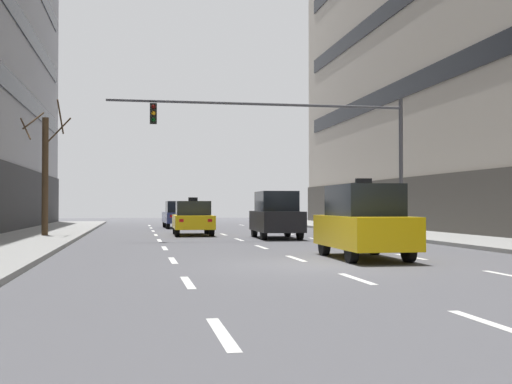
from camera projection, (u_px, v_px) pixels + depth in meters
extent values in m
plane|color=#515156|center=(316.00, 265.00, 15.94)|extent=(120.00, 120.00, 0.00)
cube|color=silver|center=(222.00, 333.00, 7.46)|extent=(0.16, 2.00, 0.01)
cube|color=silver|center=(188.00, 282.00, 12.37)|extent=(0.16, 2.00, 0.01)
cube|color=silver|center=(173.00, 260.00, 17.29)|extent=(0.16, 2.00, 0.01)
cube|color=silver|center=(165.00, 248.00, 22.20)|extent=(0.16, 2.00, 0.01)
cube|color=silver|center=(159.00, 240.00, 27.12)|extent=(0.16, 2.00, 0.01)
cube|color=silver|center=(156.00, 235.00, 32.03)|extent=(0.16, 2.00, 0.01)
cube|color=silver|center=(153.00, 231.00, 36.95)|extent=(0.16, 2.00, 0.01)
cube|color=silver|center=(151.00, 228.00, 41.86)|extent=(0.16, 2.00, 0.01)
cube|color=silver|center=(149.00, 226.00, 46.78)|extent=(0.16, 2.00, 0.01)
cube|color=silver|center=(491.00, 324.00, 8.07)|extent=(0.16, 2.00, 0.01)
cube|color=silver|center=(357.00, 279.00, 12.99)|extent=(0.16, 2.00, 0.01)
cube|color=silver|center=(296.00, 258.00, 17.90)|extent=(0.16, 2.00, 0.01)
cube|color=silver|center=(261.00, 247.00, 22.82)|extent=(0.16, 2.00, 0.01)
cube|color=silver|center=(239.00, 240.00, 27.73)|extent=(0.16, 2.00, 0.01)
cube|color=silver|center=(224.00, 234.00, 32.65)|extent=(0.16, 2.00, 0.01)
cube|color=silver|center=(212.00, 231.00, 37.56)|extent=(0.16, 2.00, 0.01)
cube|color=silver|center=(203.00, 228.00, 42.48)|extent=(0.16, 2.00, 0.01)
cube|color=silver|center=(196.00, 225.00, 47.39)|extent=(0.16, 2.00, 0.01)
cube|color=silver|center=(510.00, 275.00, 13.60)|extent=(0.16, 2.00, 0.01)
cube|color=silver|center=(411.00, 257.00, 18.51)|extent=(0.16, 2.00, 0.01)
cube|color=silver|center=(353.00, 246.00, 23.43)|extent=(0.16, 2.00, 0.01)
cube|color=silver|center=(315.00, 239.00, 28.35)|extent=(0.16, 2.00, 0.01)
cube|color=silver|center=(289.00, 234.00, 33.26)|extent=(0.16, 2.00, 0.01)
cube|color=silver|center=(269.00, 230.00, 38.18)|extent=(0.16, 2.00, 0.01)
cube|color=silver|center=(254.00, 227.00, 43.09)|extent=(0.16, 2.00, 0.01)
cube|color=silver|center=(242.00, 225.00, 48.01)|extent=(0.16, 2.00, 0.01)
cylinder|color=black|center=(254.00, 230.00, 30.01)|extent=(0.23, 0.65, 0.65)
cylinder|color=black|center=(287.00, 230.00, 30.25)|extent=(0.23, 0.65, 0.65)
cylinder|color=black|center=(264.00, 232.00, 27.40)|extent=(0.23, 0.65, 0.65)
cylinder|color=black|center=(300.00, 232.00, 27.64)|extent=(0.23, 0.65, 0.65)
cube|color=black|center=(276.00, 221.00, 28.84)|extent=(1.93, 4.35, 0.88)
cube|color=black|center=(276.00, 201.00, 28.85)|extent=(1.64, 2.59, 0.88)
cube|color=white|center=(255.00, 217.00, 30.83)|extent=(0.20, 0.08, 0.14)
cube|color=red|center=(270.00, 219.00, 26.66)|extent=(0.20, 0.08, 0.14)
cube|color=white|center=(281.00, 217.00, 31.02)|extent=(0.20, 0.08, 0.14)
cube|color=red|center=(300.00, 219.00, 26.85)|extent=(0.20, 0.08, 0.14)
cylinder|color=black|center=(165.00, 222.00, 43.19)|extent=(0.25, 0.70, 0.69)
cylinder|color=black|center=(190.00, 222.00, 43.54)|extent=(0.25, 0.70, 0.69)
cylinder|color=black|center=(168.00, 223.00, 40.42)|extent=(0.25, 0.70, 0.69)
cylinder|color=black|center=(195.00, 223.00, 40.77)|extent=(0.25, 0.70, 0.69)
cube|color=navy|center=(179.00, 217.00, 41.98)|extent=(2.05, 4.66, 0.67)
cube|color=black|center=(180.00, 207.00, 41.79)|extent=(1.73, 2.04, 0.71)
cube|color=white|center=(166.00, 215.00, 44.06)|extent=(0.21, 0.09, 0.15)
cube|color=red|center=(172.00, 216.00, 39.63)|extent=(0.21, 0.09, 0.15)
cube|color=white|center=(186.00, 215.00, 44.34)|extent=(0.21, 0.09, 0.15)
cube|color=red|center=(194.00, 216.00, 39.91)|extent=(0.21, 0.09, 0.15)
cylinder|color=black|center=(175.00, 227.00, 33.19)|extent=(0.24, 0.67, 0.67)
cylinder|color=black|center=(207.00, 227.00, 33.45)|extent=(0.24, 0.67, 0.67)
cylinder|color=black|center=(177.00, 229.00, 30.49)|extent=(0.24, 0.67, 0.67)
cylinder|color=black|center=(212.00, 229.00, 30.75)|extent=(0.24, 0.67, 0.67)
cube|color=yellow|center=(193.00, 222.00, 31.97)|extent=(1.97, 4.50, 0.65)
cube|color=black|center=(193.00, 208.00, 31.79)|extent=(1.66, 1.96, 0.69)
cube|color=white|center=(178.00, 219.00, 34.03)|extent=(0.20, 0.09, 0.14)
cube|color=red|center=(181.00, 220.00, 29.71)|extent=(0.20, 0.09, 0.14)
cube|color=white|center=(202.00, 218.00, 34.24)|extent=(0.20, 0.09, 0.14)
cube|color=red|center=(210.00, 220.00, 29.92)|extent=(0.20, 0.09, 0.14)
cube|color=black|center=(193.00, 199.00, 31.80)|extent=(0.45, 0.21, 0.18)
cylinder|color=black|center=(324.00, 245.00, 19.02)|extent=(0.22, 0.64, 0.63)
cylinder|color=black|center=(374.00, 244.00, 19.27)|extent=(0.22, 0.64, 0.63)
cylinder|color=black|center=(351.00, 251.00, 16.47)|extent=(0.22, 0.64, 0.63)
cylinder|color=black|center=(409.00, 250.00, 16.72)|extent=(0.22, 0.64, 0.63)
cube|color=yellow|center=(364.00, 232.00, 17.88)|extent=(1.84, 4.24, 0.86)
cube|color=black|center=(364.00, 200.00, 17.90)|extent=(1.58, 2.51, 0.86)
cube|color=white|center=(322.00, 224.00, 19.82)|extent=(0.19, 0.08, 0.13)
cube|color=red|center=(367.00, 229.00, 15.74)|extent=(0.19, 0.08, 0.13)
cube|color=white|center=(361.00, 224.00, 20.02)|extent=(0.19, 0.08, 0.13)
cube|color=red|center=(415.00, 229.00, 15.95)|extent=(0.19, 0.08, 0.13)
cube|color=black|center=(364.00, 182.00, 17.91)|extent=(0.42, 0.20, 0.17)
cylinder|color=#4C4C51|center=(401.00, 167.00, 28.60)|extent=(0.18, 0.18, 6.02)
cylinder|color=#4C4C51|center=(260.00, 104.00, 27.50)|extent=(12.68, 0.12, 0.12)
cube|color=black|center=(153.00, 114.00, 26.68)|extent=(0.28, 0.24, 0.84)
sphere|color=#4B0704|center=(153.00, 107.00, 26.55)|extent=(0.17, 0.17, 0.17)
sphere|color=orange|center=(153.00, 113.00, 26.54)|extent=(0.17, 0.17, 0.17)
sphere|color=#073E10|center=(153.00, 120.00, 26.54)|extent=(0.17, 0.17, 0.17)
cylinder|color=#4C3823|center=(45.00, 176.00, 28.84)|extent=(0.28, 0.28, 5.23)
cylinder|color=#42301E|center=(25.00, 129.00, 28.42)|extent=(0.74, 1.65, 1.14)
cylinder|color=#42301E|center=(60.00, 117.00, 28.96)|extent=(0.19, 1.35, 1.39)
cylinder|color=#42301E|center=(57.00, 132.00, 29.58)|extent=(1.32, 0.97, 1.23)
cylinder|color=#42301E|center=(33.00, 121.00, 29.14)|extent=(0.79, 1.19, 0.94)
cylinder|color=#383D59|center=(376.00, 222.00, 34.59)|extent=(0.13, 0.13, 0.83)
cylinder|color=#383D59|center=(378.00, 222.00, 34.44)|extent=(0.13, 0.13, 0.83)
cube|color=#3F5938|center=(377.00, 209.00, 34.53)|extent=(0.29, 0.38, 0.59)
sphere|color=brown|center=(377.00, 201.00, 34.54)|extent=(0.22, 0.22, 0.22)
cylinder|color=#3F5938|center=(374.00, 208.00, 34.73)|extent=(0.09, 0.09, 0.53)
cylinder|color=#3F5938|center=(380.00, 208.00, 34.34)|extent=(0.09, 0.09, 0.53)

